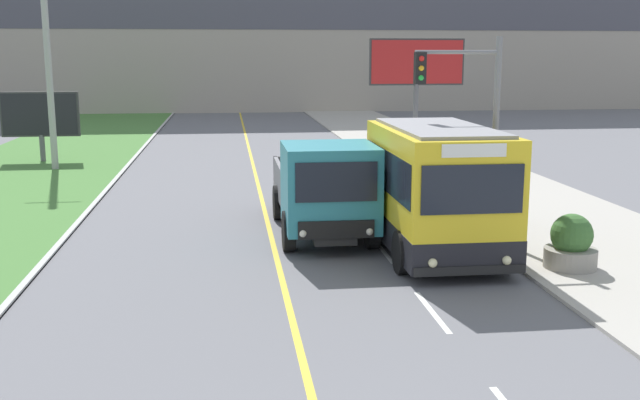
% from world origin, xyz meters
% --- Properties ---
extents(city_bus, '(2.68, 5.45, 3.23)m').
position_xyz_m(city_bus, '(3.96, 11.89, 1.63)').
color(city_bus, yellow).
rests_on(city_bus, ground_plane).
extents(dump_truck, '(2.45, 6.54, 2.68)m').
position_xyz_m(dump_truck, '(1.43, 13.71, 1.34)').
color(dump_truck, black).
rests_on(dump_truck, ground_plane).
extents(utility_pole_far, '(1.80, 0.28, 10.42)m').
position_xyz_m(utility_pole_far, '(-8.60, 27.66, 5.27)').
color(utility_pole_far, '#9E9E99').
rests_on(utility_pole_far, ground_plane).
extents(traffic_light_mast, '(2.28, 0.32, 5.39)m').
position_xyz_m(traffic_light_mast, '(5.13, 13.04, 3.45)').
color(traffic_light_mast, slate).
rests_on(traffic_light_mast, ground_plane).
extents(billboard_large, '(4.58, 0.24, 5.66)m').
position_xyz_m(billboard_large, '(7.90, 29.55, 4.33)').
color(billboard_large, '#59595B').
rests_on(billboard_large, ground_plane).
extents(billboard_small, '(3.50, 0.24, 3.24)m').
position_xyz_m(billboard_small, '(-9.68, 30.16, 2.14)').
color(billboard_small, '#59595B').
rests_on(billboard_small, ground_plane).
extents(planter_round_near, '(1.21, 1.21, 1.27)m').
position_xyz_m(planter_round_near, '(6.68, 10.14, 0.63)').
color(planter_round_near, gray).
rests_on(planter_round_near, sidewalk_right).
extents(planter_round_second, '(1.11, 1.11, 1.17)m').
position_xyz_m(planter_round_second, '(6.64, 14.96, 0.59)').
color(planter_round_second, gray).
rests_on(planter_round_second, sidewalk_right).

